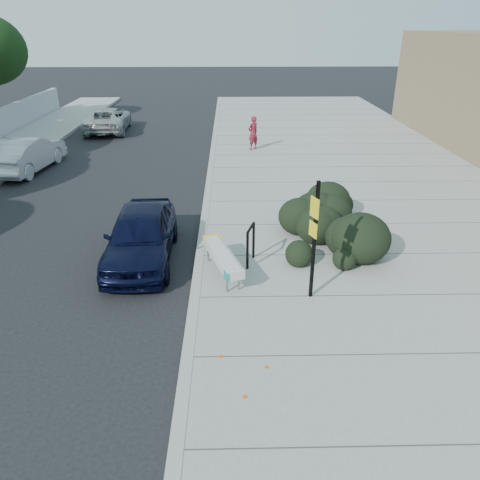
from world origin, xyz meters
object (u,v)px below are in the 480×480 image
object	(u,v)px
bike_rack	(251,241)
sign_post	(314,234)
wagon_silver	(26,154)
pedestrian	(253,133)
sedan_navy	(141,235)
suv_silver	(108,119)
bench	(222,256)

from	to	relation	value
bike_rack	sign_post	size ratio (longest dim) A/B	0.37
wagon_silver	pedestrian	xyz separation A→B (m)	(9.38, 2.77, 0.21)
sign_post	pedestrian	xyz separation A→B (m)	(-0.63, 13.02, -0.72)
sign_post	pedestrian	distance (m)	13.05
bike_rack	sedan_navy	world-z (taller)	sedan_navy
sign_post	suv_silver	bearing A→B (deg)	93.97
bike_rack	sedan_navy	size ratio (longest dim) A/B	0.24
sedan_navy	wagon_silver	world-z (taller)	wagon_silver
bike_rack	sign_post	world-z (taller)	sign_post
bench	pedestrian	size ratio (longest dim) A/B	1.36
wagon_silver	suv_silver	bearing A→B (deg)	-94.84
bench	pedestrian	distance (m)	12.08
suv_silver	bench	bearing A→B (deg)	107.30
bench	bike_rack	xyz separation A→B (m)	(0.68, 0.58, 0.11)
sign_post	sedan_navy	size ratio (longest dim) A/B	0.65
pedestrian	sedan_navy	bearing A→B (deg)	32.66
bench	pedestrian	xyz separation A→B (m)	(1.29, 12.01, 0.28)
bench	sedan_navy	xyz separation A→B (m)	(-2.07, 1.13, 0.05)
sign_post	wagon_silver	bearing A→B (deg)	112.94
bench	sign_post	distance (m)	2.38
bench	sedan_navy	distance (m)	2.36
sedan_navy	wagon_silver	xyz separation A→B (m)	(-6.02, 8.11, 0.02)
bench	suv_silver	bearing A→B (deg)	93.59
bike_rack	pedestrian	distance (m)	11.44
bike_rack	pedestrian	world-z (taller)	pedestrian
pedestrian	suv_silver	bearing A→B (deg)	-72.19
bench	sedan_navy	bearing A→B (deg)	133.75
bench	sign_post	world-z (taller)	sign_post
wagon_silver	pedestrian	world-z (taller)	pedestrian
sign_post	suv_silver	size ratio (longest dim) A/B	0.56
bike_rack	sedan_navy	bearing A→B (deg)	-174.73
bike_rack	pedestrian	bearing A→B (deg)	103.45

